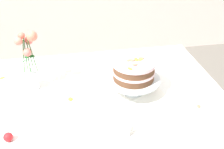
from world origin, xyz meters
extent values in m
cube|color=white|center=(0.00, 0.00, 0.72)|extent=(1.40, 1.00, 0.03)
cylinder|color=brown|center=(-0.60, 0.40, 0.35)|extent=(0.06, 0.06, 0.71)
cylinder|color=brown|center=(0.60, 0.40, 0.35)|extent=(0.06, 0.06, 0.71)
cube|color=white|center=(0.19, -0.03, 0.74)|extent=(0.38, 0.38, 0.00)
cylinder|color=silver|center=(0.19, -0.03, 0.75)|extent=(0.11, 0.11, 0.01)
cylinder|color=silver|center=(0.19, -0.03, 0.79)|extent=(0.03, 0.03, 0.07)
cylinder|color=silver|center=(0.19, -0.03, 0.83)|extent=(0.29, 0.29, 0.01)
cylinder|color=brown|center=(0.19, -0.03, 0.86)|extent=(0.22, 0.22, 0.04)
cylinder|color=beige|center=(0.19, -0.03, 0.88)|extent=(0.23, 0.23, 0.01)
cylinder|color=brown|center=(0.19, -0.03, 0.91)|extent=(0.22, 0.22, 0.04)
cylinder|color=beige|center=(0.19, -0.03, 0.94)|extent=(0.23, 0.23, 0.02)
ellipsoid|color=orange|center=(0.20, -0.03, 0.95)|extent=(0.02, 0.04, 0.01)
ellipsoid|color=#E56B51|center=(0.23, -0.02, 0.95)|extent=(0.04, 0.03, 0.01)
ellipsoid|color=orange|center=(0.15, -0.12, 0.95)|extent=(0.03, 0.04, 0.01)
ellipsoid|color=#E56B51|center=(0.18, -0.08, 0.95)|extent=(0.03, 0.02, 0.01)
ellipsoid|color=#E56B51|center=(0.18, -0.04, 0.95)|extent=(0.04, 0.03, 0.01)
ellipsoid|color=#E56B51|center=(0.16, -0.03, 0.95)|extent=(0.04, 0.03, 0.01)
ellipsoid|color=yellow|center=(0.22, -0.03, 0.95)|extent=(0.04, 0.03, 0.01)
cylinder|color=silver|center=(-0.36, 0.12, 0.78)|extent=(0.07, 0.07, 0.08)
cone|color=silver|center=(-0.36, 0.12, 0.85)|extent=(0.09, 0.09, 0.06)
cylinder|color=#2D6028|center=(-0.33, 0.11, 0.96)|extent=(0.03, 0.01, 0.21)
sphere|color=#EB7B61|center=(-0.32, 0.11, 1.07)|extent=(0.06, 0.06, 0.06)
ellipsoid|color=#236B2D|center=(-0.34, 0.11, 0.95)|extent=(0.05, 0.03, 0.01)
cylinder|color=#2D6028|center=(-0.35, 0.14, 0.94)|extent=(0.01, 0.03, 0.16)
sphere|color=#EB6761|center=(-0.35, 0.15, 1.02)|extent=(0.05, 0.05, 0.05)
ellipsoid|color=#236B2D|center=(-0.35, 0.13, 0.96)|extent=(0.04, 0.05, 0.01)
cylinder|color=#2D6028|center=(-0.37, 0.12, 0.96)|extent=(0.02, 0.01, 0.20)
sphere|color=#FC6B57|center=(-0.38, 0.13, 1.06)|extent=(0.04, 0.04, 0.04)
cylinder|color=#2D6028|center=(-0.38, 0.10, 0.95)|extent=(0.03, 0.02, 0.19)
sphere|color=#DF7B67|center=(-0.39, 0.10, 1.05)|extent=(0.04, 0.04, 0.04)
ellipsoid|color=#236B2D|center=(-0.37, 0.10, 0.93)|extent=(0.05, 0.04, 0.01)
cylinder|color=#2D6028|center=(-0.36, 0.10, 0.92)|extent=(0.01, 0.02, 0.12)
sphere|color=#E27367|center=(-0.36, 0.09, 0.98)|extent=(0.04, 0.04, 0.04)
ellipsoid|color=#236B2D|center=(-0.37, 0.11, 0.95)|extent=(0.03, 0.05, 0.01)
cylinder|color=white|center=(0.06, -0.35, 0.74)|extent=(0.14, 0.14, 0.01)
cylinder|color=white|center=(0.06, -0.35, 0.77)|extent=(0.07, 0.07, 0.05)
torus|color=white|center=(0.11, -0.35, 0.77)|extent=(0.03, 0.01, 0.03)
sphere|color=red|center=(-0.44, -0.29, 0.76)|extent=(0.04, 0.04, 0.04)
ellipsoid|color=#E56B51|center=(0.34, 0.25, 0.74)|extent=(0.04, 0.04, 0.00)
ellipsoid|color=yellow|center=(-0.55, 0.26, 0.74)|extent=(0.04, 0.04, 0.00)
ellipsoid|color=orange|center=(-0.16, -0.03, 0.74)|extent=(0.03, 0.04, 0.01)
ellipsoid|color=#E56B51|center=(0.50, -0.22, 0.74)|extent=(0.03, 0.04, 0.01)
camera|label=1|loc=(-0.15, -1.25, 1.65)|focal=44.47mm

